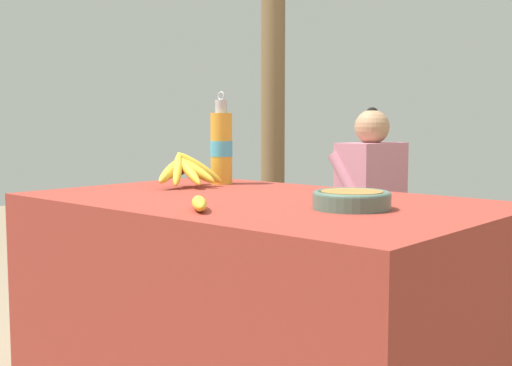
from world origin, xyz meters
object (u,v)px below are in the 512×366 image
object	(u,v)px
banana_bunch_ripe	(187,169)
water_bottle	(221,147)
banana_bunch_green	(509,243)
support_post_near	(273,100)
serving_bowl	(352,199)
loose_banana_front	(199,203)
seated_vendor	(363,198)
wooden_bench	(413,256)

from	to	relation	value
banana_bunch_ripe	water_bottle	distance (m)	0.19
banana_bunch_green	support_post_near	world-z (taller)	support_post_near
banana_bunch_ripe	banana_bunch_green	size ratio (longest dim) A/B	1.14
serving_bowl	water_bottle	distance (m)	0.80
banana_bunch_ripe	loose_banana_front	distance (m)	0.61
loose_banana_front	banana_bunch_ripe	bearing A→B (deg)	140.80
water_bottle	seated_vendor	xyz separation A→B (m)	(-0.05, 1.06, -0.29)
seated_vendor	banana_bunch_green	world-z (taller)	seated_vendor
banana_bunch_ripe	serving_bowl	bearing A→B (deg)	-7.36
serving_bowl	seated_vendor	size ratio (longest dim) A/B	0.20
serving_bowl	water_bottle	bearing A→B (deg)	160.42
loose_banana_front	support_post_near	distance (m)	2.35
banana_bunch_ripe	wooden_bench	distance (m)	1.37
banana_bunch_green	serving_bowl	bearing A→B (deg)	-86.88
wooden_bench	banana_bunch_ripe	bearing A→B (deg)	-99.80
seated_vendor	wooden_bench	bearing A→B (deg)	-168.39
serving_bowl	banana_bunch_ripe	bearing A→B (deg)	172.64
loose_banana_front	wooden_bench	size ratio (longest dim) A/B	0.10
loose_banana_front	seated_vendor	world-z (taller)	seated_vendor
serving_bowl	seated_vendor	bearing A→B (deg)	121.07
serving_bowl	banana_bunch_green	distance (m)	1.39
serving_bowl	banana_bunch_green	xyz separation A→B (m)	(-0.07, 1.35, -0.32)
wooden_bench	seated_vendor	world-z (taller)	seated_vendor
loose_banana_front	support_post_near	xyz separation A→B (m)	(-1.35, 1.89, 0.35)
water_bottle	wooden_bench	world-z (taller)	water_bottle
serving_bowl	loose_banana_front	distance (m)	0.40
loose_banana_front	banana_bunch_green	xyz separation A→B (m)	(0.20, 1.64, -0.31)
seated_vendor	support_post_near	distance (m)	1.01
loose_banana_front	support_post_near	bearing A→B (deg)	125.55
wooden_bench	seated_vendor	distance (m)	0.38
banana_bunch_ripe	seated_vendor	bearing A→B (deg)	92.30
water_bottle	serving_bowl	bearing A→B (deg)	-19.58
loose_banana_front	wooden_bench	bearing A→B (deg)	98.82
banana_bunch_ripe	banana_bunch_green	xyz separation A→B (m)	(0.68, 1.26, -0.35)
serving_bowl	seated_vendor	distance (m)	1.56
seated_vendor	banana_bunch_green	distance (m)	0.74
wooden_bench	support_post_near	bearing A→B (deg)	167.49
water_bottle	loose_banana_front	distance (m)	0.74
serving_bowl	water_bottle	size ratio (longest dim) A/B	0.60
wooden_bench	banana_bunch_green	bearing A→B (deg)	-0.62
banana_bunch_ripe	wooden_bench	world-z (taller)	banana_bunch_ripe
wooden_bench	seated_vendor	bearing A→B (deg)	-174.17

